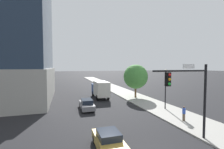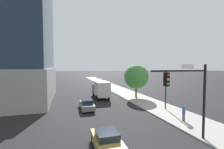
{
  "view_description": "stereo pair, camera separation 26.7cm",
  "coord_description": "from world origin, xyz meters",
  "px_view_note": "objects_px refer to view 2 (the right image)",
  "views": [
    {
      "loc": [
        -4.94,
        -7.69,
        6.16
      ],
      "look_at": [
        1.54,
        13.25,
        5.01
      ],
      "focal_mm": 25.2,
      "sensor_mm": 36.0,
      "label": 1
    },
    {
      "loc": [
        -4.69,
        -7.77,
        6.16
      ],
      "look_at": [
        1.54,
        13.25,
        5.01
      ],
      "focal_mm": 25.2,
      "sensor_mm": 36.0,
      "label": 2
    }
  ],
  "objects_px": {
    "car_gray": "(87,104)",
    "box_truck": "(101,89)",
    "street_lamp": "(166,83)",
    "car_gold": "(107,141)",
    "construction_building": "(32,45)",
    "street_tree": "(136,77)",
    "pedestrian_blue_shirt": "(184,114)",
    "traffic_light_pole": "(189,89)"
  },
  "relations": [
    {
      "from": "car_gold",
      "to": "pedestrian_blue_shirt",
      "type": "xyz_separation_m",
      "value": [
        9.54,
        3.18,
        0.28
      ]
    },
    {
      "from": "construction_building",
      "to": "street_tree",
      "type": "distance_m",
      "value": 49.52
    },
    {
      "from": "street_lamp",
      "to": "pedestrian_blue_shirt",
      "type": "relative_size",
      "value": 3.49
    },
    {
      "from": "street_tree",
      "to": "car_gold",
      "type": "xyz_separation_m",
      "value": [
        -10.25,
        -16.84,
        -3.46
      ]
    },
    {
      "from": "box_truck",
      "to": "traffic_light_pole",
      "type": "bearing_deg",
      "value": -81.76
    },
    {
      "from": "street_lamp",
      "to": "box_truck",
      "type": "relative_size",
      "value": 0.86
    },
    {
      "from": "traffic_light_pole",
      "to": "street_tree",
      "type": "distance_m",
      "value": 17.98
    },
    {
      "from": "street_tree",
      "to": "car_gray",
      "type": "relative_size",
      "value": 1.38
    },
    {
      "from": "car_gray",
      "to": "car_gold",
      "type": "bearing_deg",
      "value": -90.0
    },
    {
      "from": "construction_building",
      "to": "street_tree",
      "type": "bearing_deg",
      "value": -57.99
    },
    {
      "from": "street_tree",
      "to": "pedestrian_blue_shirt",
      "type": "bearing_deg",
      "value": -92.97
    },
    {
      "from": "street_tree",
      "to": "pedestrian_blue_shirt",
      "type": "distance_m",
      "value": 14.04
    },
    {
      "from": "street_lamp",
      "to": "street_tree",
      "type": "relative_size",
      "value": 0.89
    },
    {
      "from": "street_lamp",
      "to": "pedestrian_blue_shirt",
      "type": "distance_m",
      "value": 5.75
    },
    {
      "from": "car_gray",
      "to": "pedestrian_blue_shirt",
      "type": "height_order",
      "value": "pedestrian_blue_shirt"
    },
    {
      "from": "pedestrian_blue_shirt",
      "to": "traffic_light_pole",
      "type": "bearing_deg",
      "value": -127.88
    },
    {
      "from": "car_gold",
      "to": "car_gray",
      "type": "height_order",
      "value": "car_gray"
    },
    {
      "from": "car_gold",
      "to": "pedestrian_blue_shirt",
      "type": "distance_m",
      "value": 10.06
    },
    {
      "from": "construction_building",
      "to": "pedestrian_blue_shirt",
      "type": "distance_m",
      "value": 61.65
    },
    {
      "from": "street_lamp",
      "to": "street_tree",
      "type": "distance_m",
      "value": 8.82
    },
    {
      "from": "construction_building",
      "to": "box_truck",
      "type": "distance_m",
      "value": 45.47
    },
    {
      "from": "construction_building",
      "to": "traffic_light_pole",
      "type": "distance_m",
      "value": 63.41
    },
    {
      "from": "street_tree",
      "to": "car_gold",
      "type": "distance_m",
      "value": 20.01
    },
    {
      "from": "construction_building",
      "to": "box_truck",
      "type": "xyz_separation_m",
      "value": [
        19.09,
        -39.25,
        -12.77
      ]
    },
    {
      "from": "street_lamp",
      "to": "traffic_light_pole",
      "type": "bearing_deg",
      "value": -115.32
    },
    {
      "from": "car_gray",
      "to": "box_truck",
      "type": "xyz_separation_m",
      "value": [
        3.68,
        7.21,
        1.08
      ]
    },
    {
      "from": "street_tree",
      "to": "box_truck",
      "type": "relative_size",
      "value": 0.97
    },
    {
      "from": "traffic_light_pole",
      "to": "car_gray",
      "type": "height_order",
      "value": "traffic_light_pole"
    },
    {
      "from": "street_tree",
      "to": "box_truck",
      "type": "bearing_deg",
      "value": 164.66
    },
    {
      "from": "street_tree",
      "to": "construction_building",
      "type": "bearing_deg",
      "value": 122.01
    },
    {
      "from": "traffic_light_pole",
      "to": "street_lamp",
      "type": "xyz_separation_m",
      "value": [
        4.15,
        8.78,
        -0.55
      ]
    },
    {
      "from": "street_lamp",
      "to": "car_gray",
      "type": "distance_m",
      "value": 11.59
    },
    {
      "from": "traffic_light_pole",
      "to": "street_tree",
      "type": "height_order",
      "value": "street_tree"
    },
    {
      "from": "construction_building",
      "to": "box_truck",
      "type": "bearing_deg",
      "value": -64.06
    },
    {
      "from": "box_truck",
      "to": "construction_building",
      "type": "bearing_deg",
      "value": 115.94
    },
    {
      "from": "construction_building",
      "to": "box_truck",
      "type": "relative_size",
      "value": 5.05
    },
    {
      "from": "construction_building",
      "to": "street_lamp",
      "type": "xyz_separation_m",
      "value": [
        26.05,
        -49.85,
        -10.75
      ]
    },
    {
      "from": "construction_building",
      "to": "box_truck",
      "type": "height_order",
      "value": "construction_building"
    },
    {
      "from": "construction_building",
      "to": "pedestrian_blue_shirt",
      "type": "xyz_separation_m",
      "value": [
        24.95,
        -54.7,
        -13.63
      ]
    },
    {
      "from": "traffic_light_pole",
      "to": "box_truck",
      "type": "xyz_separation_m",
      "value": [
        -2.81,
        19.38,
        -2.57
      ]
    },
    {
      "from": "car_gold",
      "to": "car_gray",
      "type": "relative_size",
      "value": 0.89
    },
    {
      "from": "construction_building",
      "to": "car_gray",
      "type": "bearing_deg",
      "value": -71.65
    }
  ]
}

